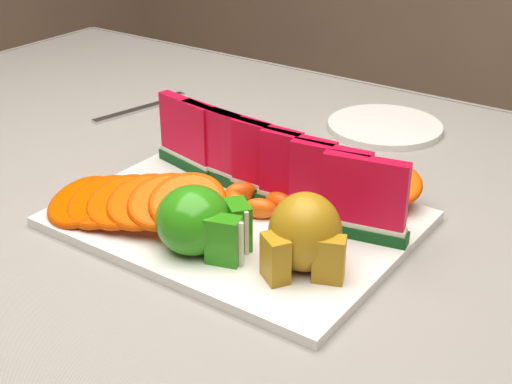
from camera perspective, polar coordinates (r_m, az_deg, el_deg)
name	(u,v)px	position (r m, az deg, el deg)	size (l,w,h in m)	color
table	(210,253)	(1.00, -3.70, -4.90)	(1.40, 0.90, 0.75)	#48301F
tablecloth	(209,214)	(0.97, -3.80, -1.75)	(1.53, 1.03, 0.20)	gray
platter	(237,219)	(0.86, -1.51, -2.17)	(0.40, 0.30, 0.01)	silver
apple_cluster	(200,222)	(0.77, -4.53, -2.44)	(0.11, 0.10, 0.08)	#268512
pear_cluster	(305,235)	(0.74, 3.92, -3.48)	(0.10, 0.10, 0.09)	#AA9109
side_plate	(385,126)	(1.15, 10.26, 5.19)	(0.18, 0.18, 0.01)	silver
fork	(142,108)	(1.23, -9.12, 6.63)	(0.05, 0.19, 0.00)	silver
watermelon_row	(267,165)	(0.87, 0.87, 2.16)	(0.39, 0.07, 0.10)	#103D10
orange_fan_front	(133,201)	(0.84, -9.79, -0.75)	(0.24, 0.15, 0.06)	#C55C00
orange_fan_back	(305,165)	(0.93, 3.92, 2.14)	(0.33, 0.11, 0.05)	#C55C00
tangerine_segments	(242,200)	(0.86, -1.10, -0.62)	(0.17, 0.08, 0.03)	red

